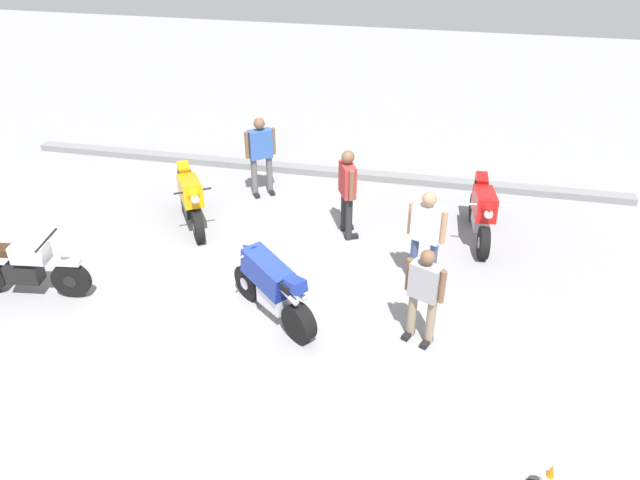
{
  "coord_description": "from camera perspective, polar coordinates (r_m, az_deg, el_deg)",
  "views": [
    {
      "loc": [
        2.83,
        -7.92,
        6.08
      ],
      "look_at": [
        1.02,
        0.54,
        0.75
      ],
      "focal_mm": 34.0,
      "sensor_mm": 36.0,
      "label": 1
    }
  ],
  "objects": [
    {
      "name": "ground_plane",
      "position": [
        10.37,
        -6.14,
        -4.44
      ],
      "size": [
        40.0,
        40.0,
        0.0
      ],
      "primitive_type": "plane",
      "color": "gray"
    },
    {
      "name": "curb_edge",
      "position": [
        14.17,
        -0.58,
        6.56
      ],
      "size": [
        14.0,
        0.3,
        0.15
      ],
      "primitive_type": "cube",
      "color": "gray",
      "rests_on": "ground"
    },
    {
      "name": "motorcycle_silver_cruiser",
      "position": [
        10.99,
        -26.01,
        -2.34
      ],
      "size": [
        2.09,
        0.7,
        1.09
      ],
      "rotation": [
        0.0,
        0.0,
        0.13
      ],
      "color": "black",
      "rests_on": "ground"
    },
    {
      "name": "motorcycle_orange_sportbike",
      "position": [
        12.08,
        -12.08,
        3.89
      ],
      "size": [
        1.19,
        1.76,
        1.14
      ],
      "rotation": [
        0.0,
        0.0,
        5.27
      ],
      "color": "black",
      "rests_on": "ground"
    },
    {
      "name": "motorcycle_red_sportbike",
      "position": [
        11.75,
        15.02,
        2.65
      ],
      "size": [
        0.7,
        1.96,
        1.14
      ],
      "rotation": [
        0.0,
        0.0,
        4.79
      ],
      "color": "black",
      "rests_on": "ground"
    },
    {
      "name": "motorcycle_blue_sportbike",
      "position": [
        9.37,
        -4.61,
        -4.31
      ],
      "size": [
        1.65,
        1.36,
        1.14
      ],
      "rotation": [
        0.0,
        0.0,
        2.47
      ],
      "color": "black",
      "rests_on": "ground"
    },
    {
      "name": "person_in_gray_shirt",
      "position": [
        8.86,
        9.76,
        -4.78
      ],
      "size": [
        0.6,
        0.45,
        1.58
      ],
      "rotation": [
        0.0,
        0.0,
        4.3
      ],
      "color": "gray",
      "rests_on": "ground"
    },
    {
      "name": "person_in_red_shirt",
      "position": [
        11.29,
        2.59,
        4.93
      ],
      "size": [
        0.47,
        0.64,
        1.75
      ],
      "rotation": [
        0.0,
        0.0,
        0.44
      ],
      "color": "#262628",
      "rests_on": "ground"
    },
    {
      "name": "person_in_blue_shirt",
      "position": [
        12.91,
        -5.6,
        8.3
      ],
      "size": [
        0.6,
        0.51,
        1.73
      ],
      "rotation": [
        0.0,
        0.0,
        5.31
      ],
      "color": "#59595B",
      "rests_on": "ground"
    },
    {
      "name": "person_in_white_shirt",
      "position": [
        10.03,
        9.95,
        0.69
      ],
      "size": [
        0.65,
        0.44,
        1.73
      ],
      "rotation": [
        0.0,
        0.0,
        1.22
      ],
      "color": "#384772",
      "rests_on": "ground"
    }
  ]
}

